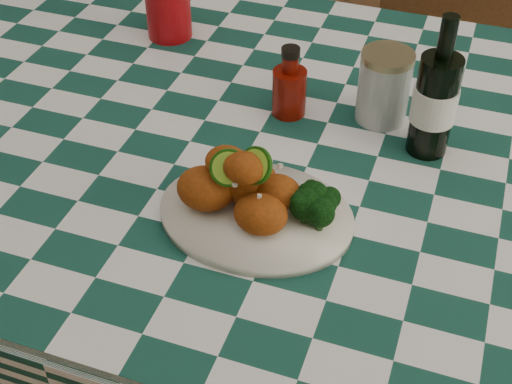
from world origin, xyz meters
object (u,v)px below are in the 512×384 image
(dining_table, at_px, (259,284))
(fried_chicken_pile, at_px, (247,182))
(ketchup_bottle, at_px, (290,81))
(wooden_chair_left, at_px, (232,80))
(plate, at_px, (256,215))
(beer_bottle, at_px, (438,87))
(mason_jar, at_px, (384,87))
(wooden_chair_right, at_px, (442,100))
(red_tumbler, at_px, (167,0))

(dining_table, relative_size, fried_chicken_pile, 10.20)
(ketchup_bottle, relative_size, wooden_chair_left, 0.16)
(plate, distance_m, beer_bottle, 0.35)
(mason_jar, xyz_separation_m, wooden_chair_left, (-0.51, 0.58, -0.44))
(wooden_chair_right, bearing_deg, dining_table, -114.65)
(plate, relative_size, ketchup_bottle, 2.25)
(red_tumbler, xyz_separation_m, wooden_chair_left, (-0.04, 0.43, -0.45))
(mason_jar, distance_m, beer_bottle, 0.12)
(ketchup_bottle, distance_m, wooden_chair_right, 0.80)
(mason_jar, bearing_deg, red_tumbler, 162.64)
(mason_jar, distance_m, wooden_chair_right, 0.74)
(mason_jar, height_order, wooden_chair_left, mason_jar)
(plate, height_order, mason_jar, mason_jar)
(dining_table, bearing_deg, beer_bottle, 9.50)
(wooden_chair_left, bearing_deg, ketchup_bottle, -66.81)
(red_tumbler, xyz_separation_m, ketchup_bottle, (0.31, -0.19, -0.01))
(fried_chicken_pile, height_order, ketchup_bottle, ketchup_bottle)
(dining_table, relative_size, plate, 5.71)
(beer_bottle, bearing_deg, red_tumbler, 159.42)
(beer_bottle, xyz_separation_m, wooden_chair_right, (-0.01, 0.68, -0.46))
(fried_chicken_pile, bearing_deg, mason_jar, 67.35)
(wooden_chair_left, bearing_deg, wooden_chair_right, -3.03)
(red_tumbler, distance_m, beer_bottle, 0.60)
(plate, relative_size, beer_bottle, 1.20)
(plate, xyz_separation_m, red_tumbler, (-0.35, 0.47, 0.07))
(dining_table, distance_m, beer_bottle, 0.59)
(plate, relative_size, red_tumbler, 1.84)
(plate, height_order, wooden_chair_left, wooden_chair_left)
(dining_table, bearing_deg, fried_chicken_pile, -76.02)
(ketchup_bottle, height_order, beer_bottle, beer_bottle)
(dining_table, xyz_separation_m, wooden_chair_left, (-0.32, 0.69, 0.02))
(ketchup_bottle, bearing_deg, beer_bottle, -5.91)
(dining_table, relative_size, wooden_chair_left, 2.01)
(ketchup_bottle, xyz_separation_m, mason_jar, (0.16, 0.04, -0.00))
(dining_table, height_order, red_tumbler, red_tumbler)
(mason_jar, distance_m, wooden_chair_left, 0.88)
(plate, distance_m, red_tumbler, 0.59)
(ketchup_bottle, xyz_separation_m, wooden_chair_left, (-0.35, 0.62, -0.44))
(fried_chicken_pile, xyz_separation_m, mason_jar, (0.13, 0.32, -0.01))
(fried_chicken_pile, distance_m, ketchup_bottle, 0.28)
(fried_chicken_pile, bearing_deg, dining_table, 103.98)
(wooden_chair_left, bearing_deg, dining_table, -71.36)
(plate, relative_size, wooden_chair_right, 0.32)
(beer_bottle, bearing_deg, dining_table, -170.50)
(red_tumbler, height_order, beer_bottle, beer_bottle)
(dining_table, xyz_separation_m, plate, (0.07, -0.21, 0.40))
(ketchup_bottle, distance_m, wooden_chair_left, 0.83)
(dining_table, distance_m, mason_jar, 0.51)
(dining_table, distance_m, fried_chicken_pile, 0.51)
(dining_table, distance_m, wooden_chair_left, 0.76)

